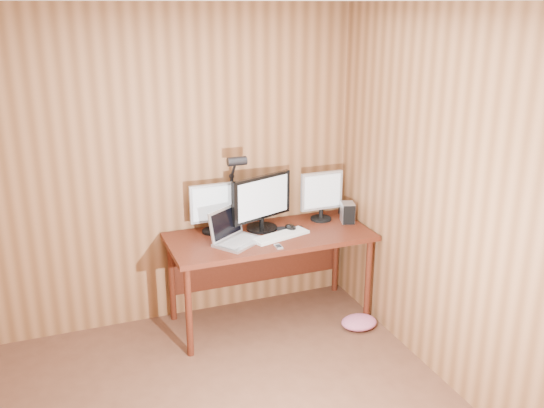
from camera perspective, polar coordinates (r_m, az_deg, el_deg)
room_shell at (r=2.89m, az=-6.02°, el=-7.07°), size 4.00×4.00×4.00m
desk at (r=4.89m, az=-0.51°, el=-3.93°), size 1.60×0.70×0.75m
monitor_center at (r=4.81m, az=-0.97°, el=0.20°), size 0.55×0.25×0.45m
monitor_left at (r=4.78m, az=-5.69°, el=-0.28°), size 0.35×0.17×0.40m
monitor_right at (r=5.04m, az=4.69°, el=0.89°), size 0.37×0.17×0.42m
laptop at (r=4.63m, az=-3.67°, el=-2.83°), size 0.45×0.43×0.26m
keyboard at (r=4.73m, az=0.82°, el=-3.00°), size 0.50×0.27×0.02m
mousepad at (r=4.87m, az=1.75°, el=-2.48°), size 0.25×0.22×0.00m
mouse at (r=4.86m, az=1.75°, el=-2.23°), size 0.11×0.14×0.04m
hard_drive at (r=5.06m, az=7.12°, el=-0.80°), size 0.14×0.17×0.16m
phone at (r=4.53m, az=0.61°, el=-4.03°), size 0.05×0.09×0.01m
speaker at (r=5.26m, az=6.54°, el=-0.30°), size 0.05×0.05×0.11m
desk_lamp at (r=4.78m, az=-3.53°, el=2.21°), size 0.15×0.21×0.65m
fabric_pile at (r=5.01m, az=8.19°, el=-10.97°), size 0.33×0.28×0.09m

